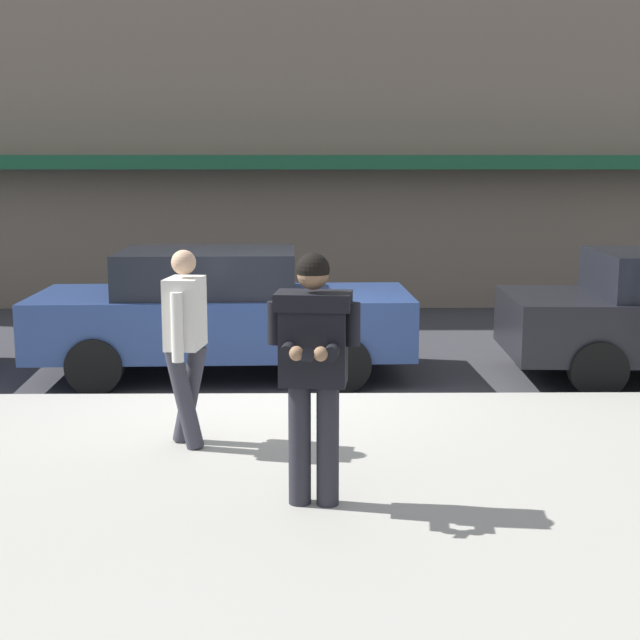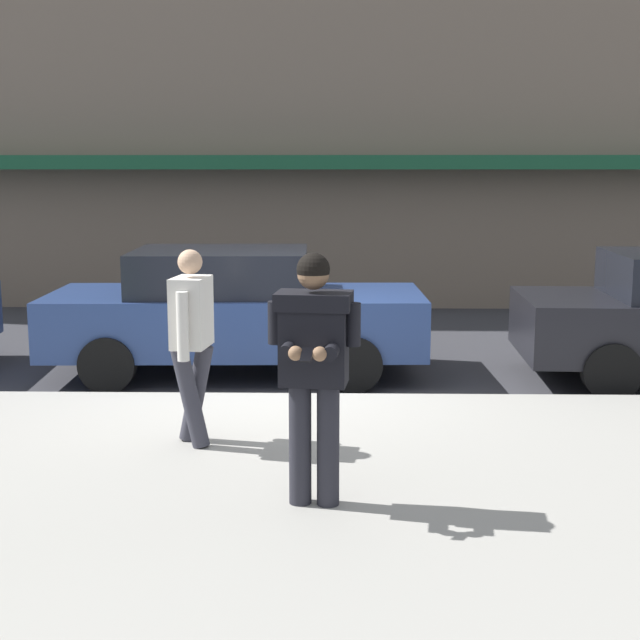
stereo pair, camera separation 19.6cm
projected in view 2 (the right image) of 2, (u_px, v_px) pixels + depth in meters
ground_plane at (280, 401)px, 9.72m from camera, size 80.00×80.00×0.00m
sidewalk at (385, 488)px, 6.88m from camera, size 32.00×5.30×0.14m
curb_paint_line at (372, 400)px, 9.75m from camera, size 28.00×0.12×0.01m
parked_sedan_mid at (233, 311)px, 10.82m from camera, size 4.55×2.03×1.54m
man_texting_on_phone at (314, 352)px, 6.18m from camera, size 0.65×0.61×1.81m
pedestrian_in_light_coat at (192, 334)px, 7.60m from camera, size 0.36×0.60×1.70m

